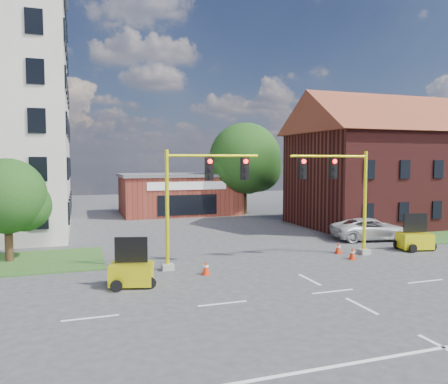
# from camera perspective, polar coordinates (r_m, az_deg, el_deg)

# --- Properties ---
(ground) EXTENTS (120.00, 120.00, 0.00)m
(ground) POSITION_cam_1_polar(r_m,az_deg,el_deg) (19.83, 14.02, -12.50)
(ground) COLOR #3B3B3D
(ground) RESTS_ON ground
(lane_markings) EXTENTS (60.00, 36.00, 0.01)m
(lane_markings) POSITION_cam_1_polar(r_m,az_deg,el_deg) (17.51, 19.50, -14.84)
(lane_markings) COLOR white
(lane_markings) RESTS_ON ground
(brick_shop) EXTENTS (12.40, 8.40, 4.30)m
(brick_shop) POSITION_cam_1_polar(r_m,az_deg,el_deg) (47.23, -5.95, -0.19)
(brick_shop) COLOR maroon
(brick_shop) RESTS_ON ground
(townhouse_row) EXTENTS (21.00, 11.00, 11.50)m
(townhouse_row) POSITION_cam_1_polar(r_m,az_deg,el_deg) (42.73, 22.97, 4.14)
(townhouse_row) COLOR #471715
(townhouse_row) RESTS_ON ground
(tree_large) EXTENTS (7.92, 7.54, 9.68)m
(tree_large) POSITION_cam_1_polar(r_m,az_deg,el_deg) (46.37, 3.17, 4.08)
(tree_large) COLOR #3D2416
(tree_large) RESTS_ON ground
(tree_nw_front) EXTENTS (4.37, 4.17, 5.78)m
(tree_nw_front) POSITION_cam_1_polar(r_m,az_deg,el_deg) (26.85, -25.96, -0.79)
(tree_nw_front) COLOR #3D2416
(tree_nw_front) RESTS_ON ground
(signal_mast_west) EXTENTS (5.30, 0.60, 6.20)m
(signal_mast_west) POSITION_cam_1_polar(r_m,az_deg,el_deg) (22.83, -3.40, -0.20)
(signal_mast_west) COLOR #9C9C97
(signal_mast_west) RESTS_ON ground
(signal_mast_east) EXTENTS (5.30, 0.60, 6.20)m
(signal_mast_east) POSITION_cam_1_polar(r_m,az_deg,el_deg) (26.49, 15.10, 0.24)
(signal_mast_east) COLOR #9C9C97
(signal_mast_east) RESTS_ON ground
(trailer_west) EXTENTS (2.14, 1.70, 2.13)m
(trailer_west) POSITION_cam_1_polar(r_m,az_deg,el_deg) (20.28, -11.99, -10.15)
(trailer_west) COLOR #FFF515
(trailer_west) RESTS_ON ground
(trailer_east) EXTENTS (2.20, 1.72, 2.22)m
(trailer_east) POSITION_cam_1_polar(r_m,az_deg,el_deg) (30.28, 23.65, -5.65)
(trailer_east) COLOR #FFF515
(trailer_east) RESTS_ON ground
(cone_a) EXTENTS (0.40, 0.40, 0.70)m
(cone_a) POSITION_cam_1_polar(r_m,az_deg,el_deg) (21.65, -11.52, -10.12)
(cone_a) COLOR red
(cone_a) RESTS_ON ground
(cone_b) EXTENTS (0.40, 0.40, 0.70)m
(cone_b) POSITION_cam_1_polar(r_m,az_deg,el_deg) (21.92, -2.38, -9.87)
(cone_b) COLOR red
(cone_b) RESTS_ON ground
(cone_c) EXTENTS (0.40, 0.40, 0.70)m
(cone_c) POSITION_cam_1_polar(r_m,az_deg,el_deg) (27.65, 14.70, -7.08)
(cone_c) COLOR red
(cone_c) RESTS_ON ground
(cone_d) EXTENTS (0.40, 0.40, 0.70)m
(cone_d) POSITION_cam_1_polar(r_m,az_deg,el_deg) (26.21, 16.41, -7.73)
(cone_d) COLOR red
(cone_d) RESTS_ON ground
(pickup_white) EXTENTS (5.96, 3.54, 1.55)m
(pickup_white) POSITION_cam_1_polar(r_m,az_deg,el_deg) (32.99, 18.68, -4.60)
(pickup_white) COLOR silver
(pickup_white) RESTS_ON ground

